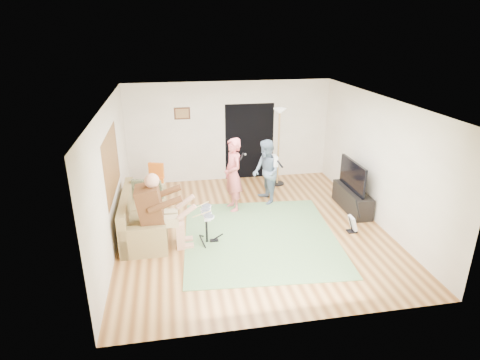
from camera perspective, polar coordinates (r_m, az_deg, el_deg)
name	(u,v)px	position (r m, az deg, el deg)	size (l,w,h in m)	color
floor	(251,227)	(8.65, 1.64, -6.76)	(6.00, 6.00, 0.00)	brown
walls	(252,168)	(8.11, 1.74, 1.70)	(5.50, 6.00, 2.70)	silver
ceiling	(253,101)	(7.76, 1.85, 11.14)	(6.00, 6.00, 0.00)	white
window_blinds	(112,163)	(8.16, -17.79, 2.28)	(2.05, 2.05, 0.00)	brown
doorway	(249,142)	(11.10, 1.36, 5.48)	(2.10, 2.10, 0.00)	black
picture_frame	(182,113)	(10.69, -8.23, 9.36)	(0.42, 0.03, 0.32)	#3F2314
area_rug	(260,236)	(8.30, 2.88, -8.03)	(3.04, 3.33, 0.02)	#5A834F
sofa	(141,220)	(8.57, -13.88, -5.54)	(0.88, 2.12, 0.86)	olive
drummer	(162,219)	(7.83, -11.06, -5.46)	(0.99, 0.55, 1.52)	#593219
drum_kit	(207,228)	(7.98, -4.77, -6.87)	(0.39, 0.69, 0.71)	black
singer	(233,175)	(9.14, -0.99, 0.74)	(0.63, 0.41, 1.72)	#D05A5F
microphone	(242,157)	(9.04, 0.25, 3.34)	(0.06, 0.06, 0.24)	black
guitarist	(266,172)	(9.57, 3.74, 1.13)	(0.76, 0.59, 1.55)	slate
guitar_held	(275,160)	(9.53, 4.95, 2.79)	(0.12, 0.60, 0.26)	white
guitar_spare	(353,223)	(8.71, 15.77, -5.90)	(0.26, 0.23, 0.72)	black
torchiere_lamp	(279,133)	(10.55, 5.56, 6.62)	(0.37, 0.37, 2.07)	black
dining_chair	(155,188)	(10.02, -12.00, -1.12)	(0.50, 0.53, 0.93)	#D4BD8A
tv_cabinet	(352,199)	(9.73, 15.65, -2.67)	(0.40, 1.40, 0.50)	black
television	(353,175)	(9.49, 15.73, 0.63)	(0.06, 1.21, 0.67)	black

